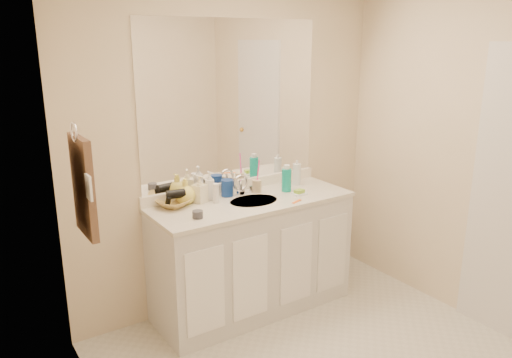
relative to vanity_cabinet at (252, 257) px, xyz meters
The scene contains 27 objects.
wall_back 0.82m from the vanity_cabinet, 90.00° to the left, with size 2.60×0.02×2.40m, color beige.
wall_left 1.83m from the vanity_cabinet, 141.75° to the right, with size 0.02×2.60×2.40m, color beige.
wall_right 1.83m from the vanity_cabinet, 38.25° to the right, with size 0.02×2.60×2.40m, color beige.
vanity_cabinet is the anchor object (origin of this frame).
countertop 0.44m from the vanity_cabinet, ahead, with size 1.52×0.57×0.03m, color silver.
backsplash 0.56m from the vanity_cabinet, 90.00° to the left, with size 1.52×0.03×0.08m, color white.
sink_basin 0.44m from the vanity_cabinet, 90.00° to the right, with size 0.37×0.37×0.02m, color silver.
faucet 0.53m from the vanity_cabinet, 90.00° to the left, with size 0.02×0.02×0.11m, color silver.
mirror 1.17m from the vanity_cabinet, 90.00° to the left, with size 1.48×0.01×1.20m, color white.
blue_mug 0.56m from the vanity_cabinet, 120.14° to the left, with size 0.09×0.09×0.12m, color navy.
tan_cup 0.54m from the vanity_cabinet, 46.08° to the left, with size 0.07×0.07×0.10m, color #C9B48E.
toothbrush 0.64m from the vanity_cabinet, 44.00° to the left, with size 0.01×0.01×0.21m, color #FF43B3.
mouthwash_bottle 0.64m from the vanity_cabinet, ahead, with size 0.07×0.07×0.18m, color #0DA08D.
clear_pump_bottle 0.76m from the vanity_cabinet, 14.52° to the left, with size 0.06×0.06×0.17m, color white.
soap_dish 0.60m from the vanity_cabinet, 13.55° to the right, with size 0.10×0.08×0.01m, color white.
green_soap 0.61m from the vanity_cabinet, 13.55° to the right, with size 0.07×0.05×0.03m, color #85BA2D.
orange_comb 0.56m from the vanity_cabinet, 41.35° to the right, with size 0.10×0.02×0.00m, color orange.
dark_jar 0.71m from the vanity_cabinet, 166.51° to the right, with size 0.07×0.07×0.05m, color #3B3A42.
extra_white_bottle 0.59m from the vanity_cabinet, 159.83° to the left, with size 0.04×0.04×0.14m, color white.
soap_bottle_white 0.64m from the vanity_cabinet, 145.34° to the left, with size 0.08×0.08×0.21m, color white.
soap_bottle_cream 0.67m from the vanity_cabinet, 154.49° to the left, with size 0.09×0.09×0.20m, color #FFF6CF.
soap_bottle_yellow 0.73m from the vanity_cabinet, 156.10° to the left, with size 0.14×0.14×0.18m, color #F5E75F.
wicker_basket 0.75m from the vanity_cabinet, 162.35° to the left, with size 0.22×0.22×0.05m, color #A98844.
hair_dryer 0.78m from the vanity_cabinet, 161.72° to the left, with size 0.06×0.06×0.13m, color black.
towel_ring 1.71m from the vanity_cabinet, 168.86° to the right, with size 0.11×0.11×0.01m, color silver.
hand_towel 1.52m from the vanity_cabinet, 168.69° to the right, with size 0.04×0.32×0.55m, color #422F23.
switch_plate 1.61m from the vanity_cabinet, 160.52° to the right, with size 0.01×0.09×0.13m, color white.
Camera 1 is at (-1.89, -1.88, 2.02)m, focal length 35.00 mm.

